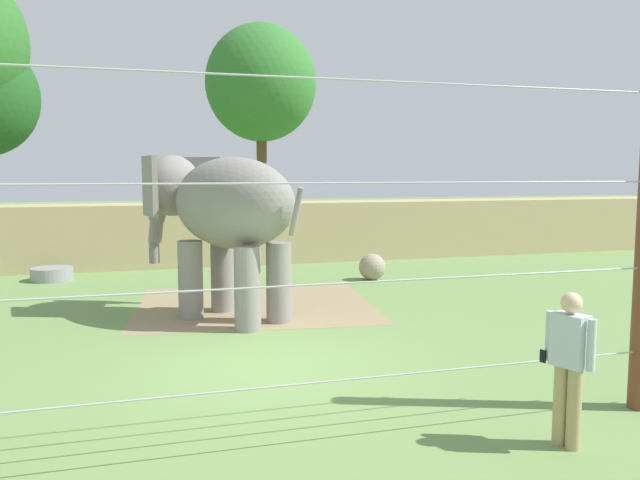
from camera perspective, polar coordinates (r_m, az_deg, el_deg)
The scene contains 9 objects.
ground_plane at distance 9.71m, azimuth -5.20°, elevation -11.37°, with size 120.00×120.00×0.00m, color #6B8E4C.
dirt_patch at distance 14.08m, azimuth -5.89°, elevation -5.85°, with size 5.11×4.59×0.01m, color #937F5B.
embankment_wall at distance 20.52m, azimuth -11.30°, elevation 0.55°, with size 36.00×1.80×1.94m, color tan.
elephant at distance 12.68m, azimuth -8.93°, elevation 2.70°, with size 3.36×3.93×3.28m.
enrichment_ball at distance 17.22m, azimuth 4.73°, elevation -2.44°, with size 0.72×0.72×0.72m, color gray.
cable_fence at distance 6.47m, azimuth -0.34°, elevation -1.90°, with size 9.35×0.28×4.01m.
zookeeper at distance 7.26m, azimuth 21.58°, elevation -10.21°, with size 0.35×0.57×1.67m.
water_tub at distance 18.62m, azimuth -23.06°, elevation -2.83°, with size 1.10×1.10×0.35m.
tree_behind_wall at distance 27.67m, azimuth -5.35°, elevation 13.89°, with size 4.71×4.71×9.19m.
Camera 1 is at (-1.76, -9.10, 2.91)m, focal length 35.40 mm.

